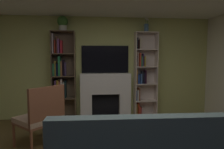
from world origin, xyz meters
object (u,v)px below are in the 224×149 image
(bookshelf_left, at_px, (61,78))
(armchair, at_px, (41,116))
(vase_with_flowers, at_px, (146,27))
(bookshelf_right, at_px, (143,77))
(tv, at_px, (105,59))
(potted_plant, at_px, (63,23))
(fireplace, at_px, (106,94))

(bookshelf_left, bearing_deg, armchair, -95.10)
(vase_with_flowers, bearing_deg, bookshelf_left, 178.82)
(bookshelf_right, height_order, armchair, bookshelf_right)
(bookshelf_left, bearing_deg, tv, 4.08)
(tv, distance_m, potted_plant, 1.34)
(potted_plant, bearing_deg, tv, 6.74)
(tv, distance_m, bookshelf_left, 1.17)
(armchair, bearing_deg, bookshelf_right, 35.06)
(bookshelf_left, xyz_separation_m, armchair, (-0.14, -1.52, -0.49))
(tv, xyz_separation_m, armchair, (-1.21, -1.60, -0.93))
(tv, xyz_separation_m, potted_plant, (-1.02, -0.12, 0.86))
(vase_with_flowers, bearing_deg, bookshelf_right, 145.71)
(bookshelf_right, bearing_deg, potted_plant, -178.74)
(bookshelf_right, xyz_separation_m, vase_with_flowers, (0.06, -0.04, 1.24))
(fireplace, bearing_deg, tv, 90.00)
(bookshelf_left, bearing_deg, bookshelf_right, 0.00)
(tv, xyz_separation_m, bookshelf_left, (-1.08, -0.08, -0.44))
(fireplace, xyz_separation_m, vase_with_flowers, (1.02, -0.02, 1.68))
(tv, distance_m, bookshelf_right, 1.05)
(vase_with_flowers, bearing_deg, armchair, -146.48)
(bookshelf_left, height_order, vase_with_flowers, vase_with_flowers)
(armchair, bearing_deg, tv, 52.78)
(tv, height_order, armchair, tv)
(vase_with_flowers, height_order, armchair, vase_with_flowers)
(bookshelf_right, bearing_deg, fireplace, -178.83)
(potted_plant, bearing_deg, bookshelf_right, 1.26)
(bookshelf_left, distance_m, armchair, 1.60)
(potted_plant, bearing_deg, bookshelf_left, 145.35)
(fireplace, bearing_deg, bookshelf_left, 178.97)
(fireplace, distance_m, armchair, 1.93)
(vase_with_flowers, bearing_deg, tv, 173.27)
(bookshelf_left, xyz_separation_m, potted_plant, (0.06, -0.04, 1.31))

